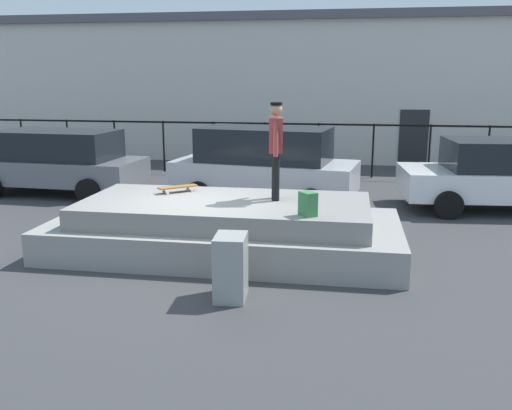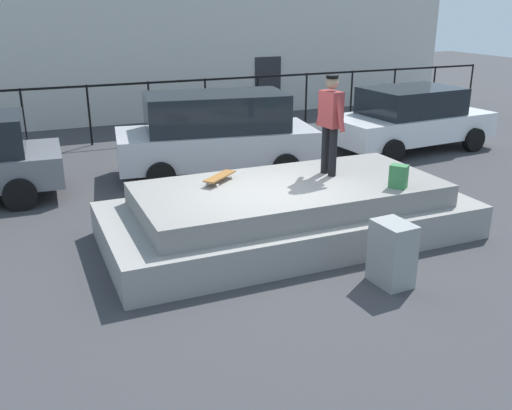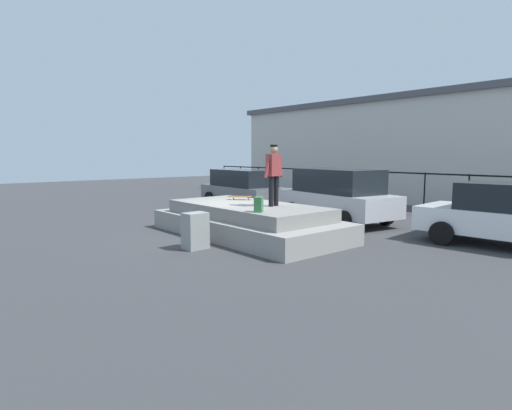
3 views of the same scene
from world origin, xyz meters
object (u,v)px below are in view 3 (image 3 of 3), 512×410
(backpack, at_px, (259,205))
(car_grey_hatchback_near, at_px, (243,187))
(skateboarder, at_px, (274,171))
(skateboard, at_px, (240,197))
(utility_box, at_px, (195,231))
(car_silver_hatchback_mid, at_px, (337,194))

(backpack, relative_size, car_grey_hatchback_near, 0.08)
(skateboarder, distance_m, skateboard, 2.17)
(utility_box, bearing_deg, car_silver_hatchback_mid, 90.47)
(backpack, distance_m, utility_box, 1.76)
(skateboarder, bearing_deg, car_silver_hatchback_mid, 101.53)
(skateboarder, height_order, car_silver_hatchback_mid, skateboarder)
(car_silver_hatchback_mid, relative_size, utility_box, 5.06)
(skateboarder, xyz_separation_m, skateboard, (-1.95, 0.31, -0.91))
(car_grey_hatchback_near, relative_size, utility_box, 4.89)
(car_silver_hatchback_mid, bearing_deg, utility_box, -85.83)
(skateboard, bearing_deg, car_silver_hatchback_mid, 71.56)
(skateboarder, bearing_deg, car_grey_hatchback_near, 148.03)
(car_silver_hatchback_mid, bearing_deg, skateboard, -108.44)
(skateboard, xyz_separation_m, car_silver_hatchback_mid, (1.17, 3.50, -0.06))
(car_silver_hatchback_mid, bearing_deg, car_grey_hatchback_near, 177.62)
(skateboard, height_order, car_grey_hatchback_near, car_grey_hatchback_near)
(skateboarder, height_order, skateboard, skateboarder)
(backpack, distance_m, car_silver_hatchback_mid, 5.16)
(car_silver_hatchback_mid, bearing_deg, skateboarder, -78.47)
(skateboarder, relative_size, car_grey_hatchback_near, 0.38)
(utility_box, bearing_deg, skateboard, 116.96)
(car_silver_hatchback_mid, height_order, utility_box, car_silver_hatchback_mid)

